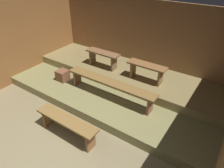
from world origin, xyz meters
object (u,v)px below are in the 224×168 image
at_px(bench_lower_center, 110,84).
at_px(bench_middle_right, 147,69).
at_px(bench_floor_center, 67,123).
at_px(wooden_crate_lower, 63,75).
at_px(bench_middle_left, 103,56).

relative_size(bench_lower_center, bench_middle_right, 2.36).
bearing_deg(bench_middle_right, bench_floor_center, -105.19).
xyz_separation_m(bench_floor_center, bench_lower_center, (0.09, 1.35, 0.24)).
relative_size(bench_floor_center, bench_lower_center, 0.61).
xyz_separation_m(bench_lower_center, wooden_crate_lower, (-1.54, -0.07, -0.23)).
xyz_separation_m(bench_middle_left, wooden_crate_lower, (-0.69, -0.95, -0.40)).
distance_m(bench_floor_center, wooden_crate_lower, 1.93).
bearing_deg(bench_lower_center, wooden_crate_lower, -177.21).
bearing_deg(wooden_crate_lower, bench_middle_left, 54.07).
bearing_deg(bench_middle_right, bench_middle_left, 180.00).
bearing_deg(bench_floor_center, bench_lower_center, 86.01).
relative_size(bench_lower_center, bench_middle_left, 2.36).
relative_size(bench_lower_center, wooden_crate_lower, 8.10).
xyz_separation_m(bench_middle_left, bench_middle_right, (1.36, 0.00, 0.00)).
height_order(bench_floor_center, bench_middle_left, bench_middle_left).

